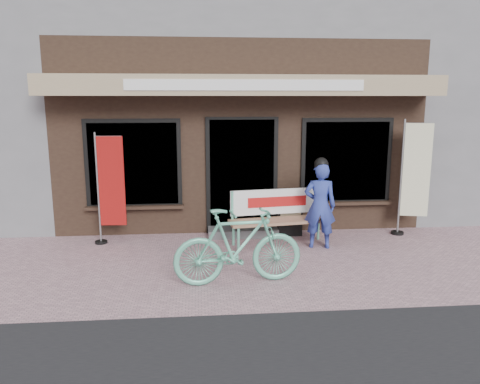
{
  "coord_description": "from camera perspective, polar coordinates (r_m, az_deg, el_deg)",
  "views": [
    {
      "loc": [
        -0.8,
        -6.66,
        2.54
      ],
      "look_at": [
        -0.15,
        0.7,
        1.05
      ],
      "focal_mm": 35.0,
      "sensor_mm": 36.0,
      "label": 1
    }
  ],
  "objects": [
    {
      "name": "nobori_cream",
      "position": [
        9.21,
        20.39,
        1.8
      ],
      "size": [
        0.64,
        0.29,
        2.17
      ],
      "rotation": [
        0.0,
        0.0,
        -0.24
      ],
      "color": "gray",
      "rests_on": "ground"
    },
    {
      "name": "ground",
      "position": [
        7.17,
        1.71,
        -9.34
      ],
      "size": [
        70.0,
        70.0,
        0.0
      ],
      "primitive_type": "plane",
      "color": "#B38992",
      "rests_on": "ground"
    },
    {
      "name": "storefront",
      "position": [
        11.66,
        -1.15,
        13.62
      ],
      "size": [
        7.0,
        6.77,
        6.0
      ],
      "color": "black",
      "rests_on": "ground"
    },
    {
      "name": "nobori_red",
      "position": [
        8.44,
        -15.64,
        0.57
      ],
      "size": [
        0.58,
        0.23,
        1.97
      ],
      "rotation": [
        0.0,
        0.0,
        -0.05
      ],
      "color": "gray",
      "rests_on": "ground"
    },
    {
      "name": "person",
      "position": [
        8.08,
        9.72,
        -1.43
      ],
      "size": [
        0.6,
        0.46,
        1.57
      ],
      "rotation": [
        0.0,
        0.0,
        -0.22
      ],
      "color": "#2B3A94",
      "rests_on": "ground"
    },
    {
      "name": "menu_stand",
      "position": [
        8.73,
        6.16,
        -2.44
      ],
      "size": [
        0.45,
        0.12,
        0.9
      ],
      "rotation": [
        0.0,
        0.0,
        -0.05
      ],
      "color": "black",
      "rests_on": "ground"
    },
    {
      "name": "bicycle",
      "position": [
        6.47,
        -0.22,
        -6.63
      ],
      "size": [
        1.83,
        0.69,
        1.08
      ],
      "primitive_type": "imported",
      "rotation": [
        0.0,
        0.0,
        1.67
      ],
      "color": "#62C1A0",
      "rests_on": "ground"
    },
    {
      "name": "bench",
      "position": [
        8.21,
        4.76,
        -2.54
      ],
      "size": [
        1.83,
        0.7,
        0.97
      ],
      "rotation": [
        0.0,
        0.0,
        0.14
      ],
      "color": "#62C1A0",
      "rests_on": "ground"
    }
  ]
}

